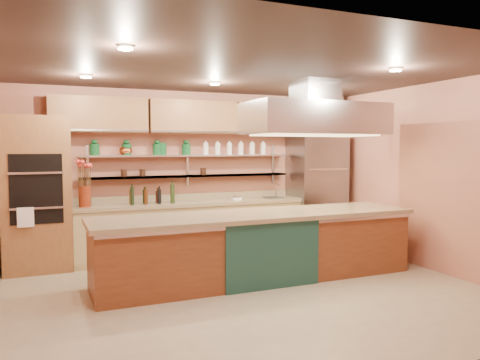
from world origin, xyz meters
name	(u,v)px	position (x,y,z in m)	size (l,w,h in m)	color
floor	(247,293)	(0.00, 0.00, -0.01)	(6.00, 5.00, 0.02)	tan
ceiling	(247,69)	(0.00, 0.00, 2.80)	(6.00, 5.00, 0.02)	black
wall_back	(190,173)	(0.00, 2.50, 1.40)	(6.00, 0.04, 2.80)	#B16C54
wall_front	(379,206)	(0.00, -2.50, 1.40)	(6.00, 0.04, 2.80)	#B16C54
wall_right	(431,177)	(3.00, 0.00, 1.40)	(0.04, 5.00, 2.80)	#B16C54
oven_stack	(37,194)	(-2.45, 2.18, 1.15)	(0.95, 0.64, 2.30)	brown
refrigerator	(317,190)	(2.35, 2.14, 1.05)	(0.95, 0.72, 2.10)	gray
back_counter	(193,229)	(-0.05, 2.20, 0.47)	(3.84, 0.64, 0.93)	tan
wall_shelf_lower	(189,176)	(-0.05, 2.37, 1.35)	(3.60, 0.26, 0.03)	#B7BABF
wall_shelf_upper	(189,156)	(-0.05, 2.37, 1.70)	(3.60, 0.26, 0.03)	#B7BABF
upper_cabinets	(193,117)	(0.00, 2.32, 2.35)	(4.60, 0.36, 0.55)	brown
range_hood	(315,119)	(1.28, 0.49, 2.25)	(2.00, 1.00, 0.45)	#B7BABF
ceiling_downlights	(241,74)	(0.00, 0.20, 2.77)	(4.00, 2.80, 0.02)	#FFE5A5
island	(258,246)	(0.38, 0.49, 0.47)	(4.46, 0.97, 0.93)	brown
flower_vase	(85,196)	(-1.78, 2.15, 1.09)	(0.18, 0.18, 0.32)	maroon
oil_bottle_cluster	(152,196)	(-0.74, 2.15, 1.05)	(0.77, 0.22, 0.25)	black
kitchen_scale	(236,197)	(0.73, 2.15, 0.97)	(0.15, 0.12, 0.09)	white
bar_faucet	(276,191)	(1.55, 2.25, 1.05)	(0.03, 0.03, 0.24)	silver
copper_kettle	(125,151)	(-1.13, 2.37, 1.79)	(0.18, 0.18, 0.14)	#D16030
green_canister	(162,149)	(-0.53, 2.37, 1.81)	(0.17, 0.17, 0.20)	#0F471F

